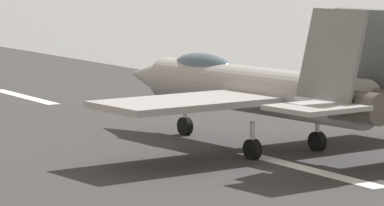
{
  "coord_description": "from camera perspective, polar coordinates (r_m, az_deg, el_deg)",
  "views": [
    {
      "loc": [
        -31.49,
        23.29,
        7.02
      ],
      "look_at": [
        3.03,
        2.89,
        2.2
      ],
      "focal_mm": 106.85,
      "sensor_mm": 36.0,
      "label": 1
    }
  ],
  "objects": [
    {
      "name": "ground_plane",
      "position": [
        39.8,
        5.82,
        -3.34
      ],
      "size": [
        400.0,
        400.0,
        0.0
      ],
      "primitive_type": "plane",
      "color": "slate"
    },
    {
      "name": "runway_strip",
      "position": [
        39.78,
        5.84,
        -3.33
      ],
      "size": [
        240.0,
        26.0,
        0.02
      ],
      "color": "#302F30",
      "rests_on": "ground"
    },
    {
      "name": "fighter_jet",
      "position": [
        43.68,
        3.27,
        0.73
      ],
      "size": [
        16.3,
        14.74,
        5.56
      ],
      "color": "gray",
      "rests_on": "ground"
    }
  ]
}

